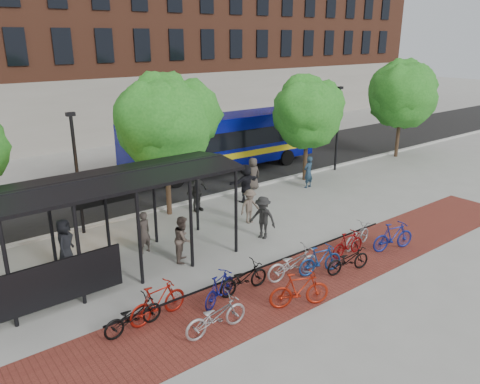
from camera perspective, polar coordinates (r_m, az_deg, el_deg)
ground at (r=21.39m, az=2.88°, el=-3.39°), size 160.00×160.00×0.00m
asphalt_street at (r=27.58m, az=-8.04°, el=1.53°), size 160.00×8.00×0.01m
curb at (r=24.34m, az=-3.28°, el=-0.49°), size 160.00×0.25×0.12m
brick_strip at (r=16.87m, az=8.92°, el=-9.90°), size 24.00×3.00×0.01m
bike_rack_rail at (r=16.63m, az=3.50°, el=-10.17°), size 12.00×0.05×0.95m
building_brick at (r=47.04m, az=-9.25°, el=20.75°), size 55.00×14.00×20.00m
bus_shelter at (r=16.08m, az=-18.27°, el=-0.46°), size 10.60×3.07×3.60m
tree_b at (r=21.22m, az=-9.00°, el=8.76°), size 5.15×4.20×6.47m
tree_c at (r=26.77m, az=8.29°, el=9.90°), size 4.66×3.80×5.92m
tree_d at (r=33.76m, az=19.24°, el=11.55°), size 5.39×4.40×6.55m
lamp_post_left at (r=20.20m, az=-19.27°, el=2.47°), size 0.35×0.20×5.12m
lamp_post_right at (r=29.29m, az=11.82°, el=7.84°), size 0.35×0.20×5.12m
bus at (r=28.74m, az=-2.12°, el=6.41°), size 12.71×3.39×3.41m
bike_0 at (r=13.96m, az=-12.93°, el=-14.46°), size 1.87×0.79×0.96m
bike_1 at (r=14.25m, az=-9.99°, el=-13.03°), size 1.98×0.74×1.16m
bike_2 at (r=13.55m, az=-2.96°, el=-14.84°), size 2.01×0.76×1.04m
bike_3 at (r=14.88m, az=-2.52°, el=-11.62°), size 1.73×1.09×1.01m
bike_4 at (r=15.44m, az=0.41°, el=-10.45°), size 1.88×0.69×0.98m
bike_5 at (r=14.74m, az=7.25°, el=-11.72°), size 1.99×1.30×1.16m
bike_6 at (r=16.33m, az=6.48°, el=-8.64°), size 2.18×1.04×1.10m
bike_7 at (r=16.76m, az=9.75°, el=-8.15°), size 1.82×0.86×1.05m
bike_8 at (r=17.08m, az=13.03°, el=-8.04°), size 1.88×0.93×0.94m
bike_9 at (r=18.27m, az=13.02°, el=-6.17°), size 1.64×0.51×0.98m
bike_10 at (r=19.08m, az=14.08°, el=-5.21°), size 1.89×0.96×0.95m
bike_11 at (r=19.19m, az=18.17°, el=-5.17°), size 1.96×1.00×1.13m
pedestrian_0 at (r=17.91m, az=-20.56°, el=-5.90°), size 1.02×1.08×1.85m
pedestrian_1 at (r=18.28m, az=-11.67°, el=-4.86°), size 0.67×0.51×1.67m
pedestrian_3 at (r=20.76m, az=1.21°, el=-1.75°), size 1.01×0.59×1.56m
pedestrian_4 at (r=22.21m, az=-5.29°, el=0.07°), size 1.19×0.60×1.96m
pedestrian_5 at (r=23.42m, az=0.71°, el=1.11°), size 1.83×0.68×1.94m
pedestrian_6 at (r=25.38m, az=1.59°, el=2.26°), size 0.92×0.66×1.75m
pedestrian_7 at (r=25.91m, az=8.32°, el=2.43°), size 0.69×0.50×1.76m
pedestrian_8 at (r=17.41m, az=-6.95°, el=-5.68°), size 1.06×1.07×1.75m
pedestrian_9 at (r=19.18m, az=2.79°, el=-3.13°), size 1.04×1.33×1.80m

